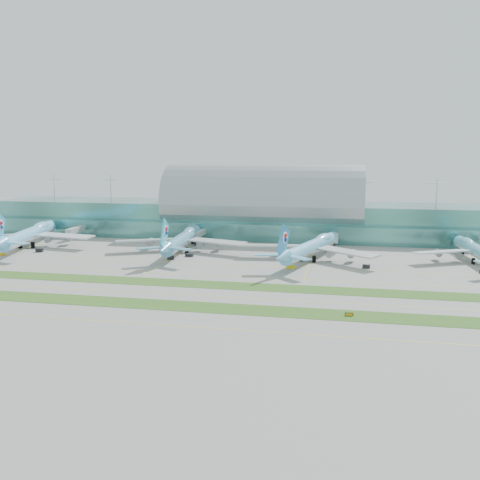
% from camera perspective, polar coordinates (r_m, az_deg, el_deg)
% --- Properties ---
extents(ground, '(700.00, 700.00, 0.00)m').
position_cam_1_polar(ground, '(204.66, -3.02, -4.93)').
color(ground, gray).
rests_on(ground, ground).
extents(terminal, '(340.00, 69.10, 36.00)m').
position_cam_1_polar(terminal, '(326.72, 2.54, 2.96)').
color(terminal, '#3D7A75').
rests_on(terminal, ground).
extents(grass_strip_near, '(420.00, 12.00, 0.08)m').
position_cam_1_polar(grass_strip_near, '(178.62, -5.25, -7.07)').
color(grass_strip_near, '#2D591E').
rests_on(grass_strip_near, ground).
extents(grass_strip_far, '(420.00, 12.00, 0.08)m').
position_cam_1_polar(grass_strip_far, '(206.53, -2.89, -4.79)').
color(grass_strip_far, '#2D591E').
rests_on(grass_strip_far, ground).
extents(taxiline_a, '(420.00, 0.35, 0.01)m').
position_cam_1_polar(taxiline_a, '(160.44, -7.30, -9.04)').
color(taxiline_a, yellow).
rests_on(taxiline_a, ground).
extents(taxiline_b, '(420.00, 0.35, 0.01)m').
position_cam_1_polar(taxiline_b, '(191.57, -4.06, -5.94)').
color(taxiline_b, yellow).
rests_on(taxiline_b, ground).
extents(taxiline_c, '(420.00, 0.35, 0.01)m').
position_cam_1_polar(taxiline_c, '(221.65, -1.87, -3.81)').
color(taxiline_c, yellow).
rests_on(taxiline_c, ground).
extents(taxiline_d, '(420.00, 0.35, 0.01)m').
position_cam_1_polar(taxiline_d, '(242.61, -0.69, -2.66)').
color(taxiline_d, yellow).
rests_on(taxiline_d, ground).
extents(airliner_a, '(71.82, 82.72, 22.98)m').
position_cam_1_polar(airliner_a, '(309.63, -21.56, 0.63)').
color(airliner_a, '#71C5F9').
rests_on(airliner_a, ground).
extents(airliner_b, '(68.47, 77.90, 21.43)m').
position_cam_1_polar(airliner_b, '(275.86, -6.15, 0.14)').
color(airliner_b, '#5CA4CB').
rests_on(airliner_b, ground).
extents(airliner_c, '(65.35, 75.69, 21.27)m').
position_cam_1_polar(airliner_c, '(254.57, 7.62, -0.67)').
color(airliner_c, '#71CAFA').
rests_on(airliner_c, ground).
extents(airliner_d, '(60.31, 68.76, 18.92)m').
position_cam_1_polar(airliner_d, '(269.71, 23.98, -0.99)').
color(airliner_d, '#62BBD8').
rests_on(airliner_d, ground).
extents(gse_a, '(3.44, 2.25, 1.20)m').
position_cam_1_polar(gse_a, '(289.23, -24.12, -1.41)').
color(gse_a, gold).
rests_on(gse_a, ground).
extents(gse_b, '(3.65, 2.19, 1.82)m').
position_cam_1_polar(gse_b, '(292.20, -20.61, -1.03)').
color(gse_b, black).
rests_on(gse_b, ground).
extents(gse_c, '(3.71, 2.76, 1.68)m').
position_cam_1_polar(gse_c, '(256.23, -7.40, -1.90)').
color(gse_c, black).
rests_on(gse_c, ground).
extents(gse_d, '(4.00, 2.52, 1.47)m').
position_cam_1_polar(gse_d, '(262.54, -5.43, -1.62)').
color(gse_d, black).
rests_on(gse_d, ground).
extents(gse_e, '(3.92, 2.53, 1.45)m').
position_cam_1_polar(gse_e, '(235.91, 5.41, -2.87)').
color(gse_e, yellow).
rests_on(gse_e, ground).
extents(gse_f, '(3.42, 2.26, 1.66)m').
position_cam_1_polar(gse_f, '(241.86, 13.32, -2.75)').
color(gse_f, black).
rests_on(gse_f, ground).
extents(taxiway_sign_east, '(2.58, 0.43, 1.09)m').
position_cam_1_polar(taxiway_sign_east, '(171.19, 11.56, -7.78)').
color(taxiway_sign_east, black).
rests_on(taxiway_sign_east, ground).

